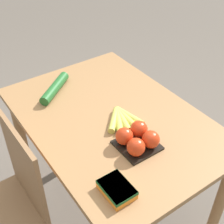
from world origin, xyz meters
name	(u,v)px	position (x,y,z in m)	size (l,w,h in m)	color
ground_plane	(112,206)	(0.00, 0.00, 0.00)	(12.00, 12.00, 0.00)	#665B51
dining_table	(112,134)	(0.00, 0.00, 0.66)	(1.17, 0.82, 0.78)	#9E7044
chair	(9,210)	(-0.01, 0.62, 0.49)	(0.43, 0.41, 0.93)	#8E6642
banana_bunch	(122,118)	(-0.06, -0.02, 0.80)	(0.19, 0.19, 0.03)	brown
tomato_pack	(137,139)	(-0.24, 0.03, 0.83)	(0.18, 0.18, 0.09)	black
carrot_bag	(117,189)	(-0.40, 0.26, 0.80)	(0.14, 0.11, 0.04)	orange
cucumber_near	(55,88)	(0.37, 0.14, 0.81)	(0.21, 0.25, 0.05)	#236028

